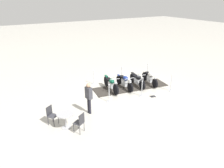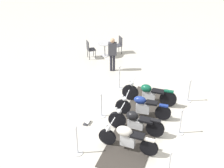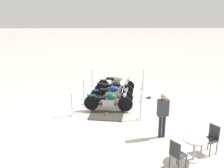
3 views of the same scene
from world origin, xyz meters
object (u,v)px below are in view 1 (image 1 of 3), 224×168
at_px(motorcycle_black, 138,80).
at_px(cafe_table, 65,117).
at_px(motorcycle_forest, 111,84).
at_px(info_placard, 153,96).
at_px(cafe_chair_across_table, 51,114).
at_px(bystander_person, 89,96).
at_px(stanchion_right_front, 109,96).
at_px(motorcycle_navy, 125,82).
at_px(stanchion_left_mid, 122,76).
at_px(motorcycle_cream, 150,77).
at_px(stanchion_right_rear, 171,86).
at_px(stanchion_right_mid, 142,91).
at_px(stanchion_left_rear, 147,72).
at_px(stanchion_left_front, 94,79).
at_px(cafe_chair_near_table, 80,122).

bearing_deg(motorcycle_black, cafe_table, -58.70).
xyz_separation_m(motorcycle_forest, info_placard, (-2.14, -1.79, -0.44)).
distance_m(info_placard, cafe_chair_across_table, 6.34).
bearing_deg(bystander_person, stanchion_right_front, 12.29).
distance_m(motorcycle_forest, stanchion_right_front, 1.66).
bearing_deg(motorcycle_navy, stanchion_left_mid, 158.27).
distance_m(motorcycle_cream, info_placard, 2.08).
bearing_deg(stanchion_right_rear, stanchion_left_mid, 27.22).
bearing_deg(stanchion_right_rear, info_placard, 94.61).
bearing_deg(stanchion_right_mid, cafe_chair_across_table, 93.49).
xyz_separation_m(stanchion_left_rear, stanchion_right_mid, (-2.68, 2.61, -0.04)).
relative_size(stanchion_right_front, cafe_chair_across_table, 1.20).
relative_size(motorcycle_black, info_placard, 5.86).
relative_size(motorcycle_forest, stanchion_left_rear, 2.21).
distance_m(cafe_table, cafe_chair_across_table, 0.83).
bearing_deg(stanchion_right_rear, motorcycle_black, 40.13).
height_order(motorcycle_cream, info_placard, motorcycle_cream).
height_order(stanchion_right_mid, cafe_table, stanchion_right_mid).
relative_size(motorcycle_forest, info_placard, 6.42).
bearing_deg(stanchion_left_front, info_placard, -149.03).
height_order(motorcycle_forest, cafe_chair_across_table, motorcycle_forest).
bearing_deg(motorcycle_navy, stanchion_right_mid, 13.86).
height_order(motorcycle_black, stanchion_right_front, stanchion_right_front).
bearing_deg(info_placard, stanchion_right_rear, -166.88).
bearing_deg(stanchion_right_front, cafe_table, 113.36).
bearing_deg(stanchion_right_rear, cafe_chair_across_table, 90.21).
height_order(cafe_chair_across_table, bystander_person, bystander_person).
distance_m(motorcycle_black, stanchion_right_mid, 1.58).
bearing_deg(cafe_chair_across_table, motorcycle_black, 70.05).
distance_m(motorcycle_navy, stanchion_right_front, 2.26).
relative_size(motorcycle_forest, motorcycle_navy, 1.04).
bearing_deg(motorcycle_navy, motorcycle_forest, -94.69).
bearing_deg(stanchion_left_front, motorcycle_navy, -141.03).
xyz_separation_m(motorcycle_black, stanchion_left_rear, (1.28, -1.91, -0.13)).
xyz_separation_m(motorcycle_forest, stanchion_left_rear, (0.99, -3.84, -0.15)).
height_order(stanchion_right_mid, cafe_chair_across_table, stanchion_right_mid).
distance_m(stanchion_right_rear, bystander_person, 5.93).
bearing_deg(stanchion_left_rear, cafe_table, 115.15).
relative_size(stanchion_left_rear, stanchion_right_mid, 0.98).
bearing_deg(stanchion_right_mid, bystander_person, 94.52).
xyz_separation_m(cafe_chair_near_table, bystander_person, (1.43, -1.12, 0.46)).
relative_size(motorcycle_navy, motorcycle_black, 1.05).
bearing_deg(bystander_person, stanchion_left_rear, 15.92).
relative_size(motorcycle_black, bystander_person, 1.21).
xyz_separation_m(stanchion_right_rear, stanchion_right_mid, (0.32, 2.16, -0.04)).
relative_size(stanchion_right_rear, cafe_chair_near_table, 1.16).
xyz_separation_m(motorcycle_forest, motorcycle_navy, (-0.15, -0.97, -0.00)).
distance_m(stanchion_left_front, cafe_table, 5.64).
bearing_deg(info_placard, cafe_chair_across_table, 7.60).
xyz_separation_m(info_placard, bystander_person, (0.16, 4.29, 0.96)).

